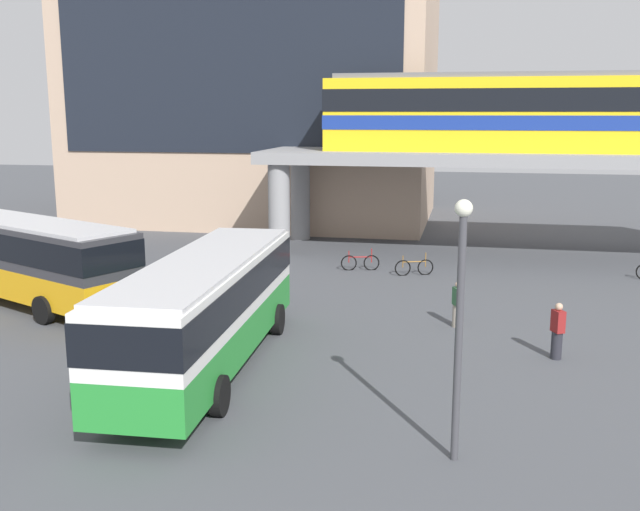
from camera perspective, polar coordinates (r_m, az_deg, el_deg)
ground_plane at (r=31.54m, az=-1.60°, el=-1.92°), size 120.00×120.00×0.00m
station_building at (r=50.22m, az=-4.64°, el=13.23°), size 22.74×14.94×17.89m
elevated_platform at (r=38.00m, az=19.42°, el=6.59°), size 31.30×6.30×5.23m
train at (r=37.79m, az=18.24°, el=10.73°), size 22.93×2.96×3.84m
bus_main at (r=20.52m, az=-8.90°, el=-3.56°), size 3.14×11.15×3.22m
bus_secondary at (r=29.56m, az=-22.35°, el=0.27°), size 11.07×7.00×3.22m
bicycle_red at (r=33.39m, az=3.19°, el=-0.56°), size 1.75×0.48×1.04m
bicycle_brown at (r=32.59m, az=7.44°, el=-0.93°), size 1.70×0.68×1.04m
pedestrian_at_kerb at (r=22.51m, az=18.21°, el=-5.81°), size 0.41×0.47×1.71m
pedestrian_waiting_near_stop at (r=24.96m, az=10.79°, el=-3.93°), size 0.40×0.47×1.58m
lamp_post at (r=14.89m, az=10.98°, el=-4.08°), size 0.36×0.36×5.51m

